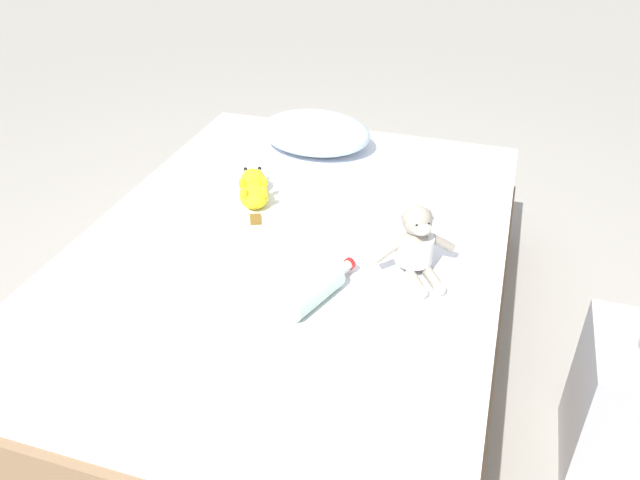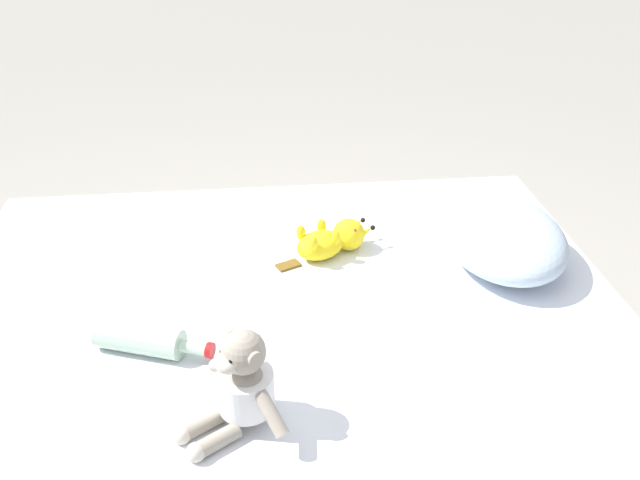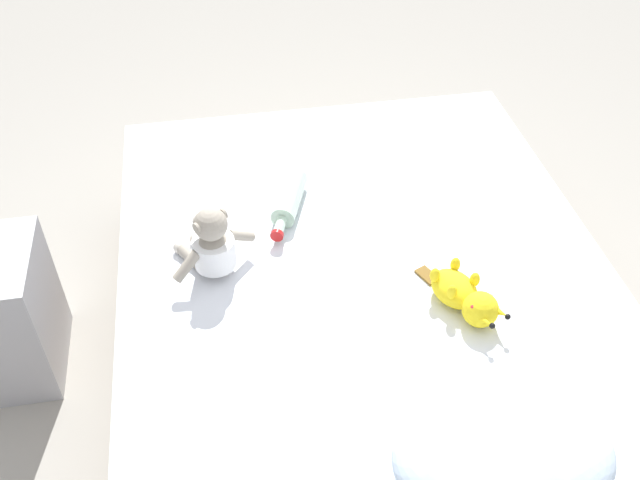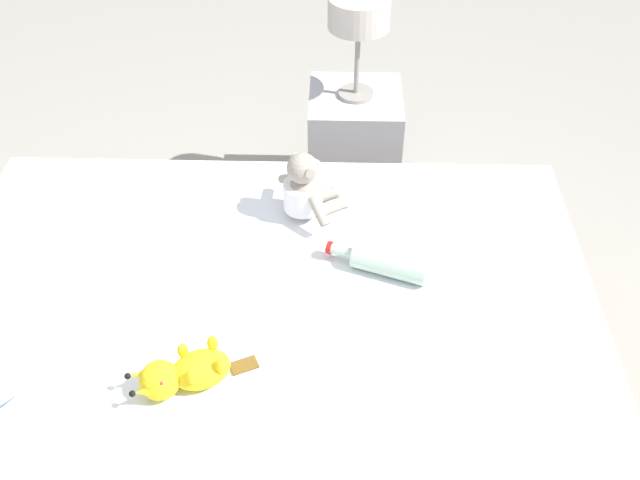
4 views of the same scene
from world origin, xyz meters
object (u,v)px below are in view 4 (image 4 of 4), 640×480
bed (266,373)px  nightstand (354,147)px  bedside_lamp (359,17)px  glass_bottle (387,263)px  plush_yellow_creature (184,373)px  plush_monkey (306,190)px

bed → nightstand: 1.21m
bed → bedside_lamp: size_ratio=4.86×
bed → bedside_lamp: 1.34m
bedside_lamp → nightstand: bearing=0.0°
glass_bottle → nightstand: (0.99, 0.08, -0.28)m
nightstand → bed: bearing=166.9°
plush_yellow_creature → glass_bottle: plush_yellow_creature is taller
bed → glass_bottle: bearing=-62.1°
bed → plush_monkey: bearing=-13.6°
bed → nightstand: (1.17, -0.27, 0.00)m
glass_bottle → nightstand: 1.03m
nightstand → bedside_lamp: (0.00, 0.00, 0.57)m
bed → plush_monkey: size_ratio=7.55×
glass_bottle → plush_yellow_creature: bearing=128.8°
plush_yellow_creature → nightstand: 1.50m
plush_yellow_creature → bedside_lamp: bearing=-17.5°
plush_yellow_creature → glass_bottle: size_ratio=1.04×
plush_yellow_creature → nightstand: bearing=-17.5°
plush_yellow_creature → bedside_lamp: size_ratio=0.80×
plush_monkey → glass_bottle: plush_monkey is taller
bed → plush_monkey: (0.44, -0.11, 0.34)m
bed → nightstand: same height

